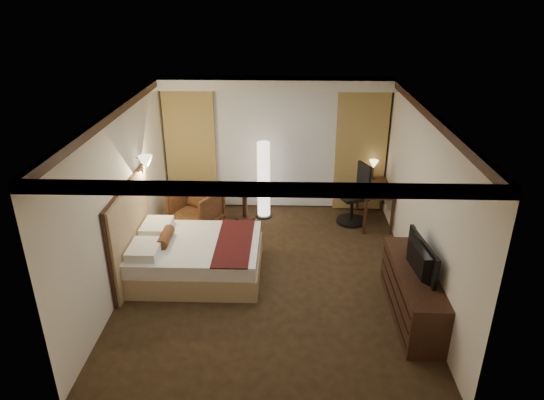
{
  "coord_description": "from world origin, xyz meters",
  "views": [
    {
      "loc": [
        0.21,
        -6.65,
        4.3
      ],
      "look_at": [
        0.0,
        0.4,
        1.15
      ],
      "focal_mm": 32.0,
      "sensor_mm": 36.0,
      "label": 1
    }
  ],
  "objects_px": {
    "television": "(416,252)",
    "side_table": "(245,204)",
    "bed": "(197,258)",
    "office_chair": "(353,194)",
    "floor_lamp": "(264,180)",
    "dresser": "(412,293)",
    "desk": "(374,204)",
    "armchair": "(196,206)"
  },
  "relations": [
    {
      "from": "office_chair",
      "to": "dresser",
      "type": "xyz_separation_m",
      "value": [
        0.49,
        -2.91,
        -0.23
      ]
    },
    {
      "from": "bed",
      "to": "television",
      "type": "height_order",
      "value": "television"
    },
    {
      "from": "bed",
      "to": "office_chair",
      "type": "distance_m",
      "value": 3.33
    },
    {
      "from": "side_table",
      "to": "desk",
      "type": "height_order",
      "value": "desk"
    },
    {
      "from": "desk",
      "to": "television",
      "type": "xyz_separation_m",
      "value": [
        0.02,
        -2.96,
        0.65
      ]
    },
    {
      "from": "floor_lamp",
      "to": "television",
      "type": "relative_size",
      "value": 1.57
    },
    {
      "from": "armchair",
      "to": "desk",
      "type": "height_order",
      "value": "armchair"
    },
    {
      "from": "bed",
      "to": "armchair",
      "type": "xyz_separation_m",
      "value": [
        -0.31,
        1.68,
        0.12
      ]
    },
    {
      "from": "armchair",
      "to": "desk",
      "type": "relative_size",
      "value": 0.74
    },
    {
      "from": "desk",
      "to": "dresser",
      "type": "bearing_deg",
      "value": -89.03
    },
    {
      "from": "armchair",
      "to": "side_table",
      "type": "relative_size",
      "value": 1.39
    },
    {
      "from": "desk",
      "to": "office_chair",
      "type": "bearing_deg",
      "value": -173.52
    },
    {
      "from": "desk",
      "to": "bed",
      "type": "bearing_deg",
      "value": -147.66
    },
    {
      "from": "dresser",
      "to": "office_chair",
      "type": "bearing_deg",
      "value": 99.57
    },
    {
      "from": "bed",
      "to": "television",
      "type": "distance_m",
      "value": 3.38
    },
    {
      "from": "office_chair",
      "to": "television",
      "type": "height_order",
      "value": "office_chair"
    },
    {
      "from": "floor_lamp",
      "to": "television",
      "type": "distance_m",
      "value": 3.83
    },
    {
      "from": "side_table",
      "to": "office_chair",
      "type": "bearing_deg",
      "value": -3.61
    },
    {
      "from": "side_table",
      "to": "dresser",
      "type": "height_order",
      "value": "dresser"
    },
    {
      "from": "side_table",
      "to": "bed",
      "type": "bearing_deg",
      "value": -106.08
    },
    {
      "from": "bed",
      "to": "armchair",
      "type": "bearing_deg",
      "value": 100.53
    },
    {
      "from": "side_table",
      "to": "floor_lamp",
      "type": "distance_m",
      "value": 0.62
    },
    {
      "from": "floor_lamp",
      "to": "dresser",
      "type": "height_order",
      "value": "floor_lamp"
    },
    {
      "from": "bed",
      "to": "desk",
      "type": "height_order",
      "value": "desk"
    },
    {
      "from": "side_table",
      "to": "desk",
      "type": "distance_m",
      "value": 2.54
    },
    {
      "from": "desk",
      "to": "office_chair",
      "type": "xyz_separation_m",
      "value": [
        -0.44,
        -0.05,
        0.22
      ]
    },
    {
      "from": "desk",
      "to": "dresser",
      "type": "relative_size",
      "value": 0.6
    },
    {
      "from": "dresser",
      "to": "television",
      "type": "distance_m",
      "value": 0.66
    },
    {
      "from": "office_chair",
      "to": "desk",
      "type": "bearing_deg",
      "value": -15.45
    },
    {
      "from": "armchair",
      "to": "office_chair",
      "type": "xyz_separation_m",
      "value": [
        3.01,
        0.25,
        0.18
      ]
    },
    {
      "from": "bed",
      "to": "dresser",
      "type": "distance_m",
      "value": 3.33
    },
    {
      "from": "dresser",
      "to": "floor_lamp",
      "type": "bearing_deg",
      "value": 125.33
    },
    {
      "from": "floor_lamp",
      "to": "bed",
      "type": "bearing_deg",
      "value": -114.19
    },
    {
      "from": "desk",
      "to": "television",
      "type": "distance_m",
      "value": 3.03
    },
    {
      "from": "office_chair",
      "to": "television",
      "type": "xyz_separation_m",
      "value": [
        0.46,
        -2.91,
        0.42
      ]
    },
    {
      "from": "side_table",
      "to": "office_chair",
      "type": "relative_size",
      "value": 0.5
    },
    {
      "from": "bed",
      "to": "floor_lamp",
      "type": "bearing_deg",
      "value": 65.81
    },
    {
      "from": "floor_lamp",
      "to": "dresser",
      "type": "distance_m",
      "value": 3.86
    },
    {
      "from": "television",
      "to": "side_table",
      "type": "bearing_deg",
      "value": 33.93
    },
    {
      "from": "bed",
      "to": "desk",
      "type": "bearing_deg",
      "value": 32.34
    },
    {
      "from": "armchair",
      "to": "dresser",
      "type": "distance_m",
      "value": 4.39
    },
    {
      "from": "television",
      "to": "dresser",
      "type": "bearing_deg",
      "value": -96.18
    }
  ]
}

